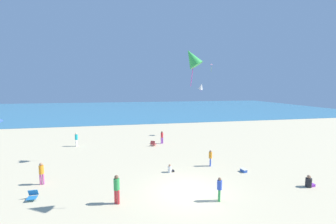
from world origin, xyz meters
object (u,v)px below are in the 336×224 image
beach_chair_far_left (33,195)px  kite_pink (212,64)px  person_4 (219,187)px  person_2 (162,136)px  kite_white (201,86)px  person_3 (117,187)px  person_0 (210,157)px  beach_chair_near_camera (153,144)px  person_6 (170,169)px  kite_green (192,58)px  person_1 (41,172)px  cooler_box (244,170)px  person_7 (76,139)px  person_5 (309,182)px

beach_chair_far_left → kite_pink: (22.14, 26.14, 10.73)m
person_4 → person_2: bearing=113.5°
person_4 → kite_white: (5.16, 17.51, 5.97)m
person_3 → kite_white: (11.09, 16.59, 5.81)m
beach_chair_far_left → person_0: 13.08m
person_4 → kite_white: size_ratio=1.18×
beach_chair_near_camera → person_6: person_6 is taller
kite_green → kite_white: kite_green is taller
person_6 → beach_chair_near_camera: bearing=80.8°
person_1 → beach_chair_far_left: bearing=-174.0°
cooler_box → person_6: person_6 is taller
person_4 → kite_pink: kite_pink is taller
kite_white → kite_pink: bearing=61.3°
person_7 → kite_pink: (21.94, 13.86, 10.08)m
kite_white → person_4: bearing=-106.4°
kite_pink → kite_green: bearing=-114.4°
beach_chair_far_left → person_7: bearing=176.5°
beach_chair_far_left → kite_white: size_ratio=0.53×
person_2 → person_5: bearing=17.8°
beach_chair_far_left → kite_pink: kite_pink is taller
person_3 → kite_green: kite_green is taller
beach_chair_far_left → person_3: 5.26m
cooler_box → kite_green: bearing=-145.1°
person_7 → beach_chair_far_left: bearing=-79.9°
beach_chair_far_left → kite_pink: bearing=137.2°
person_0 → person_5: bearing=159.1°
kite_green → beach_chair_near_camera: bearing=91.4°
cooler_box → person_0: person_0 is taller
person_2 → cooler_box: bearing=13.3°
person_4 → kite_pink: 32.33m
person_1 → kite_pink: bearing=-41.4°
beach_chair_far_left → beach_chair_near_camera: (8.78, 10.64, 0.03)m
beach_chair_near_camera → person_4: person_4 is taller
person_1 → person_6: (9.18, 0.39, -0.66)m
person_4 → kite_white: bearing=93.2°
person_1 → person_4: person_1 is taller
beach_chair_far_left → person_0: size_ratio=0.47×
kite_white → kite_green: bearing=-111.6°
person_0 → person_7: 15.43m
beach_chair_far_left → cooler_box: (14.76, 1.41, -0.13)m
beach_chair_far_left → person_1: 2.25m
person_5 → kite_pink: bearing=75.8°
person_2 → person_7: (-9.76, 0.74, 0.03)m
beach_chair_near_camera → person_7: bearing=115.4°
person_3 → kite_green: (4.12, -1.02, 7.28)m
person_6 → kite_pink: bearing=50.0°
cooler_box → person_5: person_5 is taller
person_5 → person_7: person_7 is taller
person_0 → kite_green: (-3.57, -5.73, 7.47)m
beach_chair_far_left → person_2: person_2 is taller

